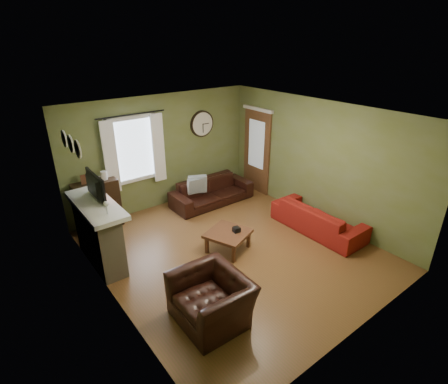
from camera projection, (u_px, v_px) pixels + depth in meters
floor at (233, 250)px, 6.69m from camera, size 4.60×5.20×0.00m
ceiling at (234, 114)px, 5.62m from camera, size 4.60×5.20×0.00m
wall_left at (106, 228)px, 4.88m from camera, size 0.00×5.20×2.60m
wall_right at (317, 161)px, 7.43m from camera, size 0.00×5.20×2.60m
wall_back at (162, 152)px, 8.03m from camera, size 4.60×0.00×2.60m
wall_front at (367, 255)px, 4.28m from camera, size 4.60×0.00×2.60m
fireplace at (99, 235)px, 6.13m from camera, size 0.40×1.40×1.10m
firebox at (111, 244)px, 6.34m from camera, size 0.04×0.60×0.55m
mantel at (95, 205)px, 5.90m from camera, size 0.58×1.60×0.08m
tv at (92, 190)px, 5.93m from camera, size 0.08×0.60×0.35m
tv_screen at (96, 186)px, 5.95m from camera, size 0.02×0.62×0.36m
medallion_left at (78, 149)px, 5.07m from camera, size 0.28×0.28×0.03m
medallion_mid at (71, 144)px, 5.32m from camera, size 0.28×0.28×0.03m
medallion_right at (64, 139)px, 5.58m from camera, size 0.28×0.28×0.03m
window_pane at (133, 149)px, 7.54m from camera, size 1.00×0.02×1.30m
curtain_rod at (131, 115)px, 7.15m from camera, size 0.03×0.03×1.50m
curtain_left at (111, 158)px, 7.19m from camera, size 0.28×0.04×1.55m
curtain_right at (158, 148)px, 7.80m from camera, size 0.28×0.04×1.55m
wall_clock at (202, 124)px, 8.40m from camera, size 0.64×0.06×0.64m
door at (257, 152)px, 8.85m from camera, size 0.05×0.90×2.10m
bookshelf at (98, 205)px, 7.26m from camera, size 0.89×0.38×1.05m
book at (95, 181)px, 7.34m from camera, size 0.20×0.26×0.02m
sofa_brown at (212, 191)px, 8.46m from camera, size 2.02×0.79×0.59m
pillow_left at (198, 184)px, 8.22m from camera, size 0.45×0.30×0.44m
pillow_right at (195, 186)px, 8.14m from camera, size 0.39×0.16×0.38m
sofa_red at (318, 218)px, 7.25m from camera, size 0.78×1.99×0.58m
armchair at (211, 299)px, 4.95m from camera, size 0.96×1.09×0.69m
coffee_table at (228, 241)px, 6.63m from camera, size 0.94×0.94×0.39m
tissue_box at (236, 231)px, 6.56m from camera, size 0.14×0.14×0.09m
wine_glass_a at (107, 208)px, 5.46m from camera, size 0.08×0.08×0.22m
wine_glass_b at (106, 208)px, 5.49m from camera, size 0.07×0.07×0.21m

